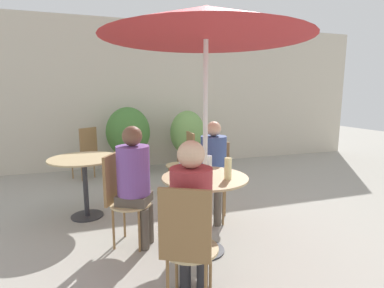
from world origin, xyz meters
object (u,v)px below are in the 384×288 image
bistro_chair_0 (214,174)px  potted_plant_0 (128,134)px  potted_plant_1 (187,136)px  umbrella (206,23)px  beer_glass_0 (182,168)px  beer_glass_1 (228,168)px  bistro_chair_4 (185,157)px  bistro_chair_1 (121,192)px  seated_person_0 (213,163)px  cafe_table_far (85,170)px  cafe_table_near (205,192)px  seated_person_2 (191,207)px  bistro_chair_2 (187,240)px  bistro_chair_3 (86,149)px  seated_person_1 (135,176)px  beer_glass_2 (209,163)px

bistro_chair_0 → potted_plant_0: 2.56m
potted_plant_1 → umbrella: umbrella is taller
potted_plant_1 → potted_plant_0: bearing=178.6°
beer_glass_0 → potted_plant_1: (1.02, 3.14, -0.17)m
beer_glass_1 → bistro_chair_4: bearing=85.1°
bistro_chair_1 → potted_plant_1: potted_plant_1 is taller
bistro_chair_4 → seated_person_0: 1.18m
cafe_table_far → potted_plant_1: size_ratio=0.71×
cafe_table_near → cafe_table_far: same height
bistro_chair_4 → umbrella: 2.42m
cafe_table_far → seated_person_0: size_ratio=0.69×
bistro_chair_4 → seated_person_2: seated_person_2 is taller
cafe_table_far → bistro_chair_2: size_ratio=0.90×
bistro_chair_0 → bistro_chair_1: (-1.16, -0.35, 0.00)m
beer_glass_1 → umbrella: size_ratio=0.09×
bistro_chair_1 → beer_glass_0: (0.53, -0.39, 0.30)m
bistro_chair_4 → beer_glass_0: size_ratio=4.98×
cafe_table_far → umbrella: bearing=-48.0°
bistro_chair_3 → seated_person_0: size_ratio=0.77×
seated_person_1 → beer_glass_1: 0.93m
beer_glass_2 → bistro_chair_2: bearing=-118.7°
seated_person_1 → seated_person_2: size_ratio=1.01×
bistro_chair_0 → bistro_chair_1: same height
beer_glass_1 → potted_plant_0: potted_plant_0 is taller
bistro_chair_0 → bistro_chair_3: same height
seated_person_0 → umbrella: bearing=-90.0°
bistro_chair_1 → seated_person_1: 0.23m
cafe_table_far → seated_person_1: 1.05m
bistro_chair_1 → bistro_chair_3: (-0.40, 2.62, 0.00)m
cafe_table_near → seated_person_1: size_ratio=0.67×
bistro_chair_0 → beer_glass_1: bearing=-76.3°
bistro_chair_1 → umbrella: size_ratio=0.41×
cafe_table_near → potted_plant_1: (0.80, 3.16, 0.08)m
bistro_chair_2 → potted_plant_1: potted_plant_1 is taller
bistro_chair_0 → seated_person_1: bearing=-129.4°
seated_person_0 → beer_glass_2: seated_person_0 is taller
bistro_chair_1 → beer_glass_2: bistro_chair_1 is taller
bistro_chair_3 → beer_glass_1: (1.33, -3.16, 0.31)m
potted_plant_1 → umbrella: bearing=-104.1°
cafe_table_near → bistro_chair_2: 0.86m
cafe_table_far → beer_glass_2: 1.64m
seated_person_1 → potted_plant_1: seated_person_1 is taller
beer_glass_0 → umbrella: (0.22, -0.02, 1.29)m
bistro_chair_4 → beer_glass_0: bearing=-17.0°
seated_person_1 → beer_glass_0: bearing=-100.4°
bistro_chair_1 → bistro_chair_2: same height
seated_person_0 → umbrella: size_ratio=0.53×
bistro_chair_3 → bistro_chair_4: size_ratio=1.00×
bistro_chair_0 → bistro_chair_4: same height
cafe_table_far → potted_plant_0: potted_plant_0 is taller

